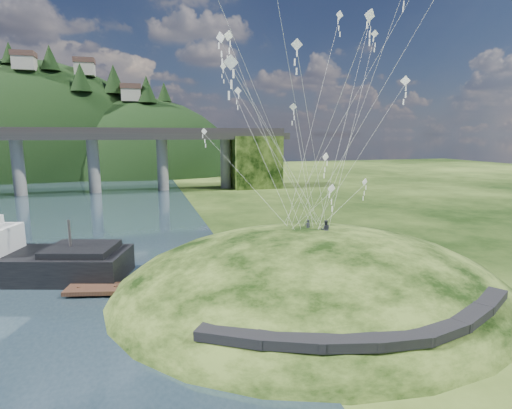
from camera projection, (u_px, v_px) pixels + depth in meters
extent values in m
plane|color=black|center=(228.00, 307.00, 31.29)|extent=(320.00, 320.00, 0.00)
ellipsoid|color=black|center=(311.00, 303.00, 35.63)|extent=(36.00, 32.00, 13.00)
cube|color=black|center=(232.00, 334.00, 22.96)|extent=(4.32, 3.62, 0.71)
cube|color=black|center=(291.00, 340.00, 22.21)|extent=(4.10, 2.97, 0.61)
cube|color=black|center=(348.00, 341.00, 22.09)|extent=(3.85, 2.37, 0.62)
cube|color=black|center=(400.00, 338.00, 22.49)|extent=(3.62, 1.83, 0.66)
cube|color=black|center=(441.00, 329.00, 23.50)|extent=(3.82, 2.27, 0.68)
cube|color=black|center=(470.00, 315.00, 25.20)|extent=(4.11, 2.97, 0.71)
cube|color=black|center=(488.00, 299.00, 27.48)|extent=(4.26, 3.43, 0.66)
cylinder|color=gray|center=(18.00, 166.00, 87.66)|extent=(2.60, 2.60, 13.00)
cylinder|color=gray|center=(94.00, 165.00, 91.90)|extent=(2.60, 2.60, 13.00)
cylinder|color=gray|center=(163.00, 164.00, 96.13)|extent=(2.60, 2.60, 13.00)
cylinder|color=gray|center=(226.00, 162.00, 100.37)|extent=(2.60, 2.60, 13.00)
cube|color=black|center=(254.00, 162.00, 102.42)|extent=(12.00, 11.00, 13.00)
ellipsoid|color=black|center=(42.00, 190.00, 140.62)|extent=(96.00, 68.00, 88.00)
ellipsoid|color=black|center=(146.00, 201.00, 143.31)|extent=(76.00, 56.00, 72.00)
cone|color=black|center=(9.00, 53.00, 120.96)|extent=(4.97, 4.97, 6.54)
cone|color=black|center=(50.00, 58.00, 122.39)|extent=(5.83, 5.83, 7.67)
cone|color=black|center=(80.00, 77.00, 121.20)|extent=(6.47, 6.47, 8.51)
cone|color=black|center=(114.00, 79.00, 130.14)|extent=(7.13, 7.13, 9.38)
cone|color=black|center=(146.00, 89.00, 128.79)|extent=(6.56, 6.56, 8.63)
cone|color=black|center=(164.00, 92.00, 135.73)|extent=(4.88, 4.88, 6.42)
cube|color=beige|center=(24.00, 64.00, 119.06)|extent=(6.00, 5.00, 4.00)
cube|color=brown|center=(24.00, 54.00, 118.60)|extent=(6.40, 5.40, 1.60)
cube|color=beige|center=(85.00, 69.00, 129.13)|extent=(6.00, 5.00, 4.00)
cube|color=brown|center=(84.00, 61.00, 128.67)|extent=(6.40, 5.40, 1.60)
cube|color=beige|center=(131.00, 95.00, 128.72)|extent=(6.00, 5.00, 4.00)
cube|color=brown|center=(131.00, 87.00, 128.25)|extent=(6.40, 5.40, 1.60)
cube|color=black|center=(9.00, 265.00, 37.42)|extent=(22.58, 11.93, 2.58)
cube|color=black|center=(81.00, 249.00, 37.08)|extent=(7.11, 6.44, 0.59)
cylinder|color=#2D2B2B|center=(70.00, 236.00, 36.87)|extent=(0.24, 0.24, 2.97)
cube|color=#341E15|center=(152.00, 287.00, 34.15)|extent=(14.38, 5.24, 0.36)
cylinder|color=#341E15|center=(79.00, 292.00, 33.80)|extent=(0.30, 0.30, 1.02)
cylinder|color=#341E15|center=(116.00, 291.00, 34.00)|extent=(0.30, 0.30, 1.02)
cylinder|color=#341E15|center=(152.00, 290.00, 34.19)|extent=(0.30, 0.30, 1.02)
cylinder|color=#341E15|center=(188.00, 289.00, 34.39)|extent=(0.30, 0.30, 1.02)
cylinder|color=#341E15|center=(223.00, 289.00, 34.58)|extent=(0.30, 0.30, 1.02)
imported|color=#282A35|center=(308.00, 220.00, 36.66)|extent=(0.55, 0.37, 1.48)
imported|color=#282A35|center=(326.00, 220.00, 35.62)|extent=(1.01, 0.89, 1.76)
cube|color=white|center=(221.00, 37.00, 31.44)|extent=(0.59, 0.69, 0.84)
cube|color=white|center=(221.00, 46.00, 31.55)|extent=(0.11, 0.08, 0.50)
cube|color=white|center=(221.00, 54.00, 31.65)|extent=(0.11, 0.08, 0.50)
cube|color=white|center=(221.00, 62.00, 31.76)|extent=(0.11, 0.08, 0.50)
cube|color=white|center=(403.00, 3.00, 30.84)|extent=(0.09, 0.05, 0.40)
cube|color=white|center=(402.00, 10.00, 30.92)|extent=(0.09, 0.05, 0.40)
cube|color=white|center=(229.00, 36.00, 33.67)|extent=(0.83, 0.37, 0.85)
cube|color=white|center=(229.00, 43.00, 33.78)|extent=(0.10, 0.09, 0.51)
cube|color=white|center=(229.00, 51.00, 33.89)|extent=(0.10, 0.09, 0.51)
cube|color=white|center=(229.00, 59.00, 33.99)|extent=(0.10, 0.09, 0.51)
cube|color=white|center=(365.00, 182.00, 43.61)|extent=(0.81, 0.37, 0.85)
cube|color=white|center=(364.00, 187.00, 43.72)|extent=(0.10, 0.08, 0.50)
cube|color=white|center=(364.00, 193.00, 43.82)|extent=(0.10, 0.08, 0.50)
cube|color=white|center=(364.00, 198.00, 43.93)|extent=(0.10, 0.08, 0.50)
cube|color=white|center=(405.00, 81.00, 34.70)|extent=(0.67, 0.59, 0.85)
cube|color=white|center=(405.00, 88.00, 34.80)|extent=(0.11, 0.07, 0.49)
cube|color=white|center=(404.00, 95.00, 34.91)|extent=(0.11, 0.07, 0.49)
cube|color=white|center=(404.00, 102.00, 35.01)|extent=(0.11, 0.07, 0.49)
cube|color=white|center=(297.00, 45.00, 28.41)|extent=(0.84, 0.23, 0.85)
cube|color=white|center=(297.00, 53.00, 28.52)|extent=(0.11, 0.03, 0.49)
cube|color=white|center=(297.00, 62.00, 28.62)|extent=(0.11, 0.03, 0.49)
cube|color=white|center=(296.00, 71.00, 28.72)|extent=(0.11, 0.03, 0.49)
cube|color=white|center=(231.00, 62.00, 22.63)|extent=(0.86, 0.21, 0.86)
cube|color=white|center=(231.00, 73.00, 22.74)|extent=(0.11, 0.03, 0.50)
cube|color=white|center=(231.00, 85.00, 22.84)|extent=(0.11, 0.03, 0.50)
cube|color=white|center=(231.00, 96.00, 22.95)|extent=(0.11, 0.03, 0.50)
cube|color=white|center=(238.00, 91.00, 37.80)|extent=(0.63, 0.43, 0.70)
cube|color=white|center=(238.00, 96.00, 37.89)|extent=(0.10, 0.04, 0.42)
cube|color=white|center=(238.00, 102.00, 37.98)|extent=(0.10, 0.04, 0.42)
cube|color=white|center=(238.00, 107.00, 38.07)|extent=(0.10, 0.04, 0.42)
cube|color=white|center=(223.00, 66.00, 39.33)|extent=(0.65, 0.21, 0.65)
cube|color=white|center=(223.00, 71.00, 39.41)|extent=(0.08, 0.06, 0.38)
cube|color=white|center=(223.00, 76.00, 39.49)|extent=(0.08, 0.06, 0.38)
cube|color=white|center=(223.00, 81.00, 39.57)|extent=(0.08, 0.06, 0.38)
cube|color=white|center=(340.00, 15.00, 38.67)|extent=(0.82, 0.17, 0.82)
cube|color=white|center=(339.00, 21.00, 38.77)|extent=(0.11, 0.05, 0.48)
cube|color=white|center=(339.00, 28.00, 38.87)|extent=(0.11, 0.05, 0.48)
cube|color=white|center=(339.00, 34.00, 38.98)|extent=(0.11, 0.05, 0.48)
cube|color=white|center=(293.00, 107.00, 36.89)|extent=(0.68, 0.24, 0.67)
cube|color=white|center=(293.00, 112.00, 36.97)|extent=(0.09, 0.02, 0.40)
cube|color=white|center=(293.00, 118.00, 37.06)|extent=(0.09, 0.02, 0.40)
cube|color=white|center=(293.00, 123.00, 37.14)|extent=(0.09, 0.02, 0.40)
cube|color=white|center=(375.00, 34.00, 38.91)|extent=(0.66, 0.37, 0.71)
cube|color=white|center=(374.00, 39.00, 39.00)|extent=(0.09, 0.04, 0.42)
cube|color=white|center=(374.00, 45.00, 39.09)|extent=(0.09, 0.04, 0.42)
cube|color=white|center=(374.00, 50.00, 39.18)|extent=(0.09, 0.04, 0.42)
cube|color=white|center=(371.00, 12.00, 39.28)|extent=(0.66, 0.28, 0.68)
cube|color=white|center=(371.00, 18.00, 39.37)|extent=(0.08, 0.07, 0.40)
cube|color=white|center=(371.00, 23.00, 39.45)|extent=(0.08, 0.07, 0.40)
cube|color=white|center=(371.00, 28.00, 39.53)|extent=(0.08, 0.07, 0.40)
cube|color=white|center=(370.00, 15.00, 25.40)|extent=(0.77, 0.24, 0.76)
cube|color=white|center=(369.00, 25.00, 25.49)|extent=(0.10, 0.05, 0.45)
cube|color=white|center=(369.00, 34.00, 25.59)|extent=(0.10, 0.05, 0.45)
cube|color=white|center=(368.00, 43.00, 25.68)|extent=(0.10, 0.05, 0.45)
cube|color=white|center=(326.00, 157.00, 36.77)|extent=(0.77, 0.36, 0.82)
cube|color=white|center=(325.00, 163.00, 36.87)|extent=(0.10, 0.08, 0.48)
cube|color=white|center=(325.00, 169.00, 36.97)|extent=(0.10, 0.08, 0.48)
cube|color=white|center=(325.00, 176.00, 37.07)|extent=(0.10, 0.08, 0.48)
cube|color=white|center=(331.00, 188.00, 28.59)|extent=(0.69, 0.21, 0.68)
cube|color=white|center=(331.00, 195.00, 28.68)|extent=(0.09, 0.06, 0.41)
cube|color=white|center=(331.00, 202.00, 28.76)|extent=(0.09, 0.06, 0.41)
cube|color=white|center=(331.00, 209.00, 28.85)|extent=(0.09, 0.06, 0.41)
cube|color=white|center=(204.00, 131.00, 39.60)|extent=(0.52, 0.46, 0.65)
cube|color=white|center=(204.00, 136.00, 39.68)|extent=(0.08, 0.05, 0.39)
cube|color=white|center=(204.00, 141.00, 39.77)|extent=(0.08, 0.05, 0.39)
cube|color=white|center=(204.00, 146.00, 39.85)|extent=(0.08, 0.05, 0.39)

